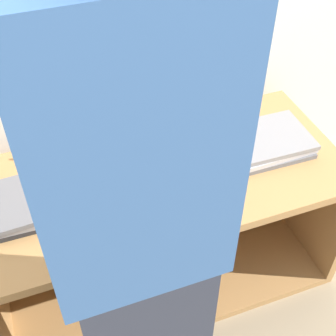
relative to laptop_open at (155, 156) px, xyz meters
name	(u,v)px	position (x,y,z in m)	size (l,w,h in m)	color
ground_plane	(187,332)	(0.00, -0.36, -0.67)	(12.00, 12.00, 0.00)	gray
cart	(155,216)	(0.00, 0.02, -0.36)	(1.40, 0.64, 0.62)	#A87A47
laptop_open	(155,156)	(0.00, 0.00, 0.00)	(0.38, 0.28, 0.26)	#333338
laptop_stack_left	(48,198)	(-0.40, -0.05, -0.02)	(0.39, 0.26, 0.06)	#232326
laptop_stack_right	(259,144)	(0.41, -0.05, -0.02)	(0.39, 0.25, 0.06)	slate
person	(138,249)	(-0.23, -0.56, 0.26)	(0.40, 0.54, 1.82)	#2D3342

